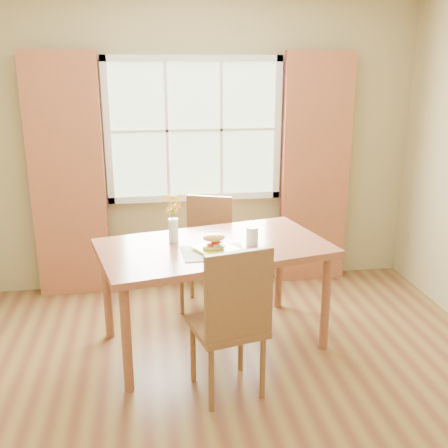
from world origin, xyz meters
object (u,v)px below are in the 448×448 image
object	(u,v)px
chair_far	(207,248)
chair_near	(232,317)
croissant_sandwich	(214,242)
flower_vase	(173,213)
dining_table	(214,255)
water_glass	(252,236)

from	to	relation	value
chair_far	chair_near	bearing A→B (deg)	-69.57
chair_near	croissant_sandwich	xyz separation A→B (m)	(-0.04, 0.54, 0.31)
chair_far	flower_vase	bearing A→B (deg)	-97.75
dining_table	flower_vase	size ratio (longest dim) A/B	4.95
chair_far	water_glass	size ratio (longest dim) A/B	7.30
chair_far	water_glass	world-z (taller)	chair_far
water_glass	chair_near	bearing A→B (deg)	-111.07
chair_far	croissant_sandwich	distance (m)	0.94
croissant_sandwich	flower_vase	xyz separation A→B (m)	(-0.27, 0.28, 0.14)
chair_near	water_glass	world-z (taller)	chair_near
chair_near	water_glass	xyz separation A→B (m)	(0.26, 0.67, 0.30)
water_glass	flower_vase	distance (m)	0.61
water_glass	flower_vase	xyz separation A→B (m)	(-0.57, 0.15, 0.16)
water_glass	flower_vase	size ratio (longest dim) A/B	0.36
chair_near	chair_far	bearing A→B (deg)	76.41
croissant_sandwich	flower_vase	world-z (taller)	flower_vase
dining_table	croissant_sandwich	bearing A→B (deg)	-110.11
chair_far	flower_vase	size ratio (longest dim) A/B	2.66
chair_near	water_glass	size ratio (longest dim) A/B	7.80
chair_near	flower_vase	xyz separation A→B (m)	(-0.31, 0.82, 0.46)
chair_near	water_glass	distance (m)	0.78
chair_near	flower_vase	world-z (taller)	flower_vase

